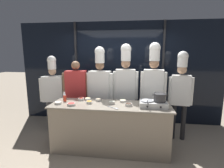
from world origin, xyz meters
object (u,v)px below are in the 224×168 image
object	(u,v)px
prep_bowl_carrots	(89,102)
chef_head	(53,90)
prep_bowl_ginger	(88,99)
prep_bowl_bell_pepper	(71,104)
prep_bowl_onion	(58,103)
person_guest	(76,90)
chef_line	(125,83)
prep_bowl_bean_sprouts	(112,102)
chef_sous	(100,85)
frying_pan	(147,100)
prep_bowl_soy_glaze	(128,104)
serving_spoon_slotted	(115,108)
prep_bowl_mushrooms	(98,100)
chef_pastry	(153,83)
prep_bowl_chili_flakes	(81,99)
chef_apprentice	(181,88)
portable_stove	(153,104)
squeeze_bottle_clear	(64,95)
stock_pot	(160,97)
prep_bowl_noodles	(123,101)
squeeze_bottle_chili	(65,98)

from	to	relation	value
prep_bowl_carrots	chef_head	distance (m)	1.26
prep_bowl_ginger	prep_bowl_bell_pepper	size ratio (longest dim) A/B	0.75
prep_bowl_bell_pepper	chef_head	size ratio (longest dim) A/B	0.09
prep_bowl_onion	person_guest	distance (m)	0.80
prep_bowl_ginger	prep_bowl_carrots	bearing A→B (deg)	-67.94
chef_line	prep_bowl_bell_pepper	bearing A→B (deg)	40.01
prep_bowl_bean_sprouts	chef_sous	xyz separation A→B (m)	(-0.36, 0.64, 0.20)
frying_pan	prep_bowl_soy_glaze	xyz separation A→B (m)	(-0.34, 0.00, -0.10)
serving_spoon_slotted	chef_sous	world-z (taller)	chef_sous
prep_bowl_mushrooms	person_guest	distance (m)	0.81
chef_pastry	prep_bowl_chili_flakes	bearing A→B (deg)	21.50
chef_sous	chef_apprentice	bearing A→B (deg)	-175.71
prep_bowl_soy_glaze	portable_stove	bearing A→B (deg)	0.20
squeeze_bottle_clear	prep_bowl_mushrooms	xyz separation A→B (m)	(0.75, -0.05, -0.05)
chef_sous	prep_bowl_carrots	bearing A→B (deg)	89.17
prep_bowl_carrots	prep_bowl_soy_glaze	size ratio (longest dim) A/B	0.84
squeeze_bottle_clear	serving_spoon_slotted	bearing A→B (deg)	-22.35
chef_head	chef_apprentice	bearing A→B (deg)	169.08
stock_pot	chef_line	bearing A→B (deg)	131.62
person_guest	squeeze_bottle_clear	bearing A→B (deg)	68.96
chef_head	squeeze_bottle_clear	bearing A→B (deg)	126.16
prep_bowl_noodles	chef_line	xyz separation A→B (m)	(0.02, 0.52, 0.27)
serving_spoon_slotted	prep_bowl_noodles	bearing A→B (deg)	75.24
prep_bowl_chili_flakes	prep_bowl_bell_pepper	size ratio (longest dim) A/B	0.81
prep_bowl_bell_pepper	person_guest	bearing A→B (deg)	102.55
stock_pot	prep_bowl_noodles	bearing A→B (deg)	161.09
portable_stove	frying_pan	size ratio (longest dim) A/B	1.17
prep_bowl_soy_glaze	chef_apprentice	world-z (taller)	chef_apprentice
chef_sous	chef_pastry	world-z (taller)	chef_pastry
frying_pan	chef_head	distance (m)	2.28
prep_bowl_onion	prep_bowl_noodles	distance (m)	1.27
prep_bowl_soy_glaze	chef_head	world-z (taller)	chef_head
prep_bowl_ginger	chef_pastry	bearing A→B (deg)	16.17
prep_bowl_carrots	chef_pastry	size ratio (longest dim) A/B	0.05
stock_pot	chef_apprentice	xyz separation A→B (m)	(0.52, 0.67, 0.04)
serving_spoon_slotted	chef_line	distance (m)	0.99
stock_pot	prep_bowl_bell_pepper	distance (m)	1.64
portable_stove	prep_bowl_ginger	distance (m)	1.32
stock_pot	prep_bowl_mushrooms	distance (m)	1.22
prep_bowl_ginger	prep_bowl_onion	bearing A→B (deg)	-148.37
squeeze_bottle_chili	prep_bowl_mushrooms	bearing A→B (deg)	8.25
chef_line	chef_pastry	world-z (taller)	chef_pastry
prep_bowl_ginger	serving_spoon_slotted	size ratio (longest dim) A/B	0.53
portable_stove	prep_bowl_bean_sprouts	xyz separation A→B (m)	(-0.77, 0.08, -0.02)
squeeze_bottle_clear	prep_bowl_carrots	world-z (taller)	squeeze_bottle_clear
prep_bowl_onion	prep_bowl_soy_glaze	distance (m)	1.35
frying_pan	prep_bowl_carrots	bearing A→B (deg)	177.22
chef_apprentice	prep_bowl_noodles	bearing A→B (deg)	27.42
stock_pot	prep_bowl_bean_sprouts	world-z (taller)	stock_pot
chef_sous	chef_pastry	bearing A→B (deg)	-177.93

